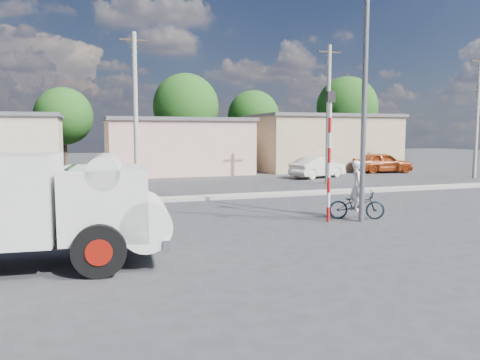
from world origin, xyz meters
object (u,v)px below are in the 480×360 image
object	(u,v)px
traffic_pole	(329,145)
streetlight	(361,73)
cyclist	(357,194)
truck	(26,206)
bicycle	(357,205)
car_cream	(318,167)
car_red	(383,163)

from	to	relation	value
traffic_pole	streetlight	xyz separation A→B (m)	(0.94, -0.30, 2.37)
cyclist	truck	bearing A→B (deg)	128.64
bicycle	streetlight	xyz separation A→B (m)	(-0.25, -0.43, 4.46)
cyclist	car_cream	world-z (taller)	cyclist
bicycle	traffic_pole	world-z (taller)	traffic_pole
car_cream	car_red	world-z (taller)	car_red
bicycle	traffic_pole	xyz separation A→B (m)	(-1.19, -0.13, 2.09)
truck	cyclist	bearing A→B (deg)	20.36
car_cream	car_red	distance (m)	6.77
car_cream	streetlight	bearing A→B (deg)	136.17
car_cream	car_red	xyz separation A→B (m)	(6.48, 1.96, 0.07)
truck	bicycle	world-z (taller)	truck
traffic_pole	bicycle	bearing A→B (deg)	6.05
cyclist	car_red	distance (m)	20.05
car_cream	traffic_pole	bearing A→B (deg)	132.58
bicycle	car_red	bearing A→B (deg)	-14.61
truck	bicycle	xyz separation A→B (m)	(10.21, 2.79, -0.91)
traffic_pole	streetlight	size ratio (longest dim) A/B	0.48
truck	car_cream	size ratio (longest dim) A/B	1.52
truck	streetlight	world-z (taller)	streetlight
streetlight	bicycle	bearing A→B (deg)	59.86
car_cream	bicycle	bearing A→B (deg)	136.40
traffic_pole	truck	bearing A→B (deg)	-163.54
bicycle	cyclist	size ratio (longest dim) A/B	1.09
car_cream	traffic_pole	size ratio (longest dim) A/B	0.96
cyclist	streetlight	bearing A→B (deg)	173.20
truck	car_red	distance (m)	29.23
truck	traffic_pole	distance (m)	9.48
cyclist	car_red	bearing A→B (deg)	-14.61
truck	bicycle	size ratio (longest dim) A/B	3.31
truck	car_red	size ratio (longest dim) A/B	1.42
truck	car_cream	world-z (taller)	truck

